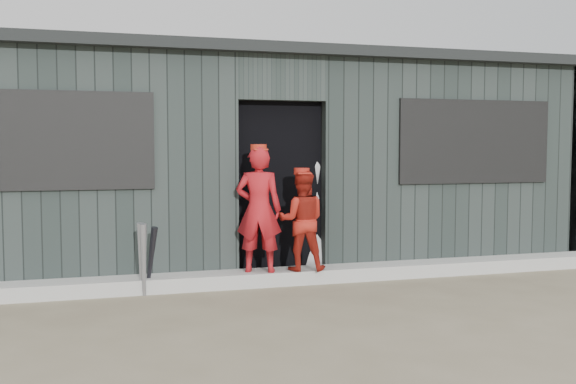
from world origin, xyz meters
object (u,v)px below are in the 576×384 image
object	(u,v)px
bat_mid	(144,260)
player_grey_back	(314,214)
bat_right	(151,260)
dugout	(253,162)
player_red_left	(259,210)
player_red_right	(302,220)
bat_left	(141,259)

from	to	relation	value
bat_mid	player_grey_back	distance (m)	2.17
bat_right	player_grey_back	world-z (taller)	player_grey_back
dugout	player_grey_back	bearing A→B (deg)	-68.71
bat_mid	player_red_left	distance (m)	1.31
bat_right	player_red_right	distance (m)	1.64
bat_left	player_red_right	xyz separation A→B (m)	(1.71, 0.12, 0.32)
player_red_left	player_red_right	xyz separation A→B (m)	(0.47, -0.04, -0.13)
bat_mid	player_red_left	xyz separation A→B (m)	(1.22, 0.21, 0.45)
bat_right	player_grey_back	bearing A→B (deg)	16.93
player_red_left	dugout	xyz separation A→B (m)	(0.33, 1.72, 0.47)
bat_left	player_grey_back	distance (m)	2.17
player_red_right	player_grey_back	bearing A→B (deg)	-105.14
bat_right	player_red_left	distance (m)	1.23
bat_right	bat_left	bearing A→B (deg)	-136.57
bat_right	player_red_right	xyz separation A→B (m)	(1.61, 0.02, 0.35)
bat_mid	player_red_right	size ratio (longest dim) A/B	0.68
bat_left	player_red_right	world-z (taller)	player_red_right
player_red_left	bat_mid	bearing A→B (deg)	29.84
dugout	bat_left	bearing A→B (deg)	-129.90
bat_mid	dugout	bearing A→B (deg)	51.29
bat_left	bat_right	distance (m)	0.14
player_grey_back	bat_left	bearing A→B (deg)	24.45
bat_right	dugout	world-z (taller)	dugout
bat_right	dugout	bearing A→B (deg)	50.50
bat_left	player_grey_back	world-z (taller)	player_grey_back
player_red_right	bat_left	bearing A→B (deg)	18.95
player_red_left	player_red_right	size ratio (longest dim) A/B	1.23
bat_left	bat_right	world-z (taller)	bat_left
bat_right	player_red_left	world-z (taller)	player_red_left
bat_right	player_red_left	size ratio (longest dim) A/B	0.52
bat_mid	player_grey_back	world-z (taller)	player_grey_back
bat_right	player_red_left	bearing A→B (deg)	2.96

